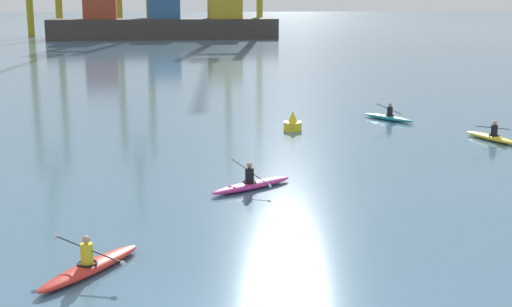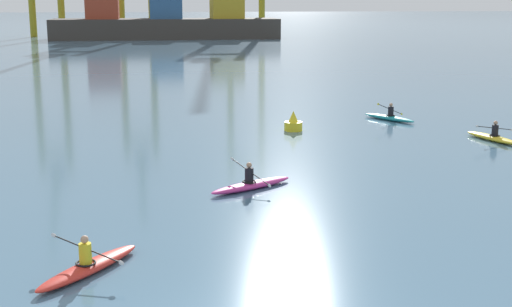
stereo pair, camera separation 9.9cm
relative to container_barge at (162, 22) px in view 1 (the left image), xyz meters
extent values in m
cube|color=#38332D|center=(0.26, 0.00, -1.11)|extent=(38.03, 9.70, 3.36)
cube|color=#993823|center=(-10.20, 0.00, 3.30)|extent=(5.32, 6.79, 5.46)
cube|color=#2D5684|center=(0.26, 0.00, 2.36)|extent=(5.32, 6.79, 3.57)
cube|color=#B29323|center=(10.71, 0.00, 2.72)|extent=(5.32, 6.79, 4.29)
cylinder|color=yellow|center=(3.71, -87.56, -2.57)|extent=(0.90, 0.90, 0.45)
cone|color=yellow|center=(3.71, -87.56, -2.07)|extent=(0.49, 0.49, 0.55)
ellipsoid|color=yellow|center=(12.32, -91.51, -2.66)|extent=(1.46, 3.44, 0.26)
torus|color=black|center=(12.35, -91.60, -2.52)|extent=(0.60, 0.60, 0.05)
cylinder|color=black|center=(12.35, -91.60, -2.28)|extent=(0.30, 0.30, 0.50)
sphere|color=tan|center=(12.35, -91.60, -1.93)|extent=(0.19, 0.19, 0.19)
cylinder|color=black|center=(12.34, -91.56, -2.18)|extent=(2.02, 0.57, 0.35)
ellipsoid|color=silver|center=(11.33, -91.82, -2.02)|extent=(0.20, 0.09, 0.14)
ellipsoid|color=silver|center=(13.34, -91.29, -2.34)|extent=(0.20, 0.09, 0.14)
ellipsoid|color=teal|center=(9.51, -85.31, -2.66)|extent=(2.23, 3.24, 0.26)
torus|color=black|center=(9.56, -85.40, -2.52)|extent=(0.67, 0.67, 0.05)
cylinder|color=black|center=(9.56, -85.40, -2.28)|extent=(0.30, 0.30, 0.50)
sphere|color=tan|center=(9.56, -85.40, -1.93)|extent=(0.19, 0.19, 0.19)
cylinder|color=black|center=(9.54, -85.35, -2.18)|extent=(1.73, 1.02, 0.76)
ellipsoid|color=yellow|center=(8.69, -85.85, -1.81)|extent=(0.20, 0.14, 0.17)
ellipsoid|color=yellow|center=(10.39, -84.86, -2.55)|extent=(0.20, 0.14, 0.17)
ellipsoid|color=#C13384|center=(-0.01, -98.06, -2.66)|extent=(3.24, 2.23, 0.26)
torus|color=black|center=(-0.10, -98.11, -2.52)|extent=(0.67, 0.67, 0.05)
cylinder|color=black|center=(-0.10, -98.11, -2.28)|extent=(0.30, 0.30, 0.50)
sphere|color=tan|center=(-0.10, -98.11, -1.93)|extent=(0.19, 0.19, 0.19)
cylinder|color=black|center=(-0.06, -98.08, -2.18)|extent=(1.05, 1.78, 0.58)
ellipsoid|color=silver|center=(-0.57, -97.21, -1.91)|extent=(0.14, 0.19, 0.15)
ellipsoid|color=silver|center=(0.45, -98.96, -2.45)|extent=(0.14, 0.19, 0.15)
ellipsoid|color=red|center=(-4.99, -104.89, -2.66)|extent=(2.57, 3.05, 0.26)
torus|color=black|center=(-5.05, -104.97, -2.52)|extent=(0.69, 0.69, 0.05)
cylinder|color=gold|center=(-5.05, -104.97, -2.28)|extent=(0.30, 0.30, 0.50)
sphere|color=tan|center=(-5.05, -104.97, -1.93)|extent=(0.19, 0.19, 0.19)
cylinder|color=black|center=(-5.02, -104.93, -2.18)|extent=(1.66, 1.31, 0.35)
ellipsoid|color=silver|center=(-5.84, -104.29, -2.02)|extent=(0.18, 0.15, 0.14)
ellipsoid|color=silver|center=(-4.20, -105.57, -2.34)|extent=(0.18, 0.15, 0.14)
camera|label=1|loc=(-3.60, -120.89, 3.56)|focal=48.68mm
camera|label=2|loc=(-3.50, -120.91, 3.56)|focal=48.68mm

